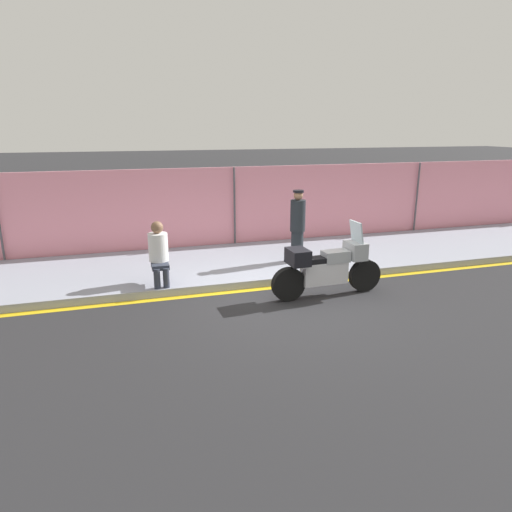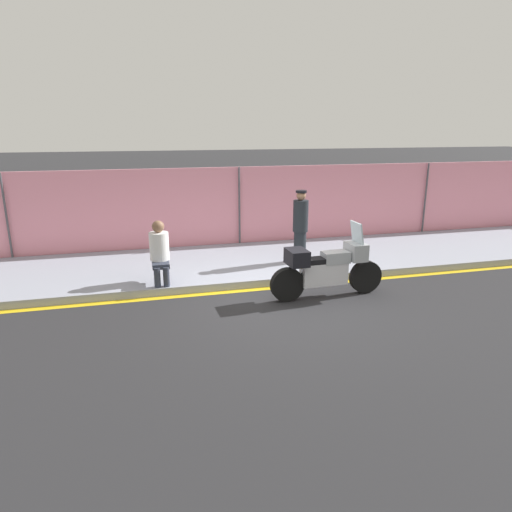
% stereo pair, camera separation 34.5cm
% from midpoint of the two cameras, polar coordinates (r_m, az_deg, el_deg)
% --- Properties ---
extents(ground_plane, '(120.00, 120.00, 0.00)m').
position_cam_midpoint_polar(ground_plane, '(8.78, 5.10, -5.91)').
color(ground_plane, '#262628').
extents(sidewalk, '(42.44, 3.22, 0.16)m').
position_cam_midpoint_polar(sidewalk, '(11.09, 0.65, -0.73)').
color(sidewalk, '#8E93A3').
rests_on(sidewalk, ground_plane).
extents(curb_paint_stripe, '(42.44, 0.18, 0.01)m').
position_cam_midpoint_polar(curb_paint_stripe, '(9.57, 3.32, -3.99)').
color(curb_paint_stripe, gold).
rests_on(curb_paint_stripe, ground_plane).
extents(storefront_fence, '(40.32, 0.17, 2.22)m').
position_cam_midpoint_polar(storefront_fence, '(12.46, -1.39, 5.98)').
color(storefront_fence, pink).
rests_on(storefront_fence, ground_plane).
extents(motorcycle, '(2.35, 0.55, 1.47)m').
position_cam_midpoint_polar(motorcycle, '(9.02, 9.93, -1.51)').
color(motorcycle, black).
rests_on(motorcycle, ground_plane).
extents(officer_standing, '(0.35, 0.35, 1.68)m').
position_cam_midpoint_polar(officer_standing, '(10.71, 6.49, 3.79)').
color(officer_standing, '#1E2328').
rests_on(officer_standing, sidewalk).
extents(person_seated_on_curb, '(0.40, 0.66, 1.27)m').
position_cam_midpoint_polar(person_seated_on_curb, '(9.42, -10.95, 0.88)').
color(person_seated_on_curb, '#2D3342').
rests_on(person_seated_on_curb, sidewalk).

